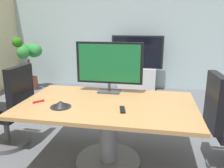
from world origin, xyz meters
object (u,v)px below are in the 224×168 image
(tv_monitor, at_px, (109,64))
(potted_plant, at_px, (29,58))
(wall_display_unit, at_px, (137,72))
(conference_table, at_px, (108,118))
(conference_phone, at_px, (61,104))
(office_chair_left, at_px, (11,114))
(remote_control, at_px, (122,110))

(tv_monitor, xyz_separation_m, potted_plant, (-2.40, 2.23, -0.33))
(wall_display_unit, distance_m, potted_plant, 2.60)
(conference_table, relative_size, conference_phone, 8.75)
(conference_table, bearing_deg, conference_phone, -154.10)
(wall_display_unit, height_order, potted_plant, wall_display_unit)
(office_chair_left, bearing_deg, tv_monitor, 105.02)
(remote_control, bearing_deg, tv_monitor, 101.37)
(conference_table, height_order, potted_plant, potted_plant)
(tv_monitor, height_order, potted_plant, tv_monitor)
(wall_display_unit, height_order, conference_phone, wall_display_unit)
(office_chair_left, bearing_deg, conference_phone, 69.88)
(potted_plant, bearing_deg, conference_table, -47.00)
(tv_monitor, height_order, remote_control, tv_monitor)
(office_chair_left, distance_m, remote_control, 1.57)
(tv_monitor, distance_m, wall_display_unit, 2.72)
(conference_table, relative_size, office_chair_left, 1.77)
(office_chair_left, relative_size, wall_display_unit, 0.83)
(conference_table, relative_size, tv_monitor, 2.29)
(tv_monitor, distance_m, potted_plant, 3.29)
(wall_display_unit, xyz_separation_m, remote_control, (0.11, -3.25, 0.31))
(conference_phone, bearing_deg, tv_monitor, 57.74)
(office_chair_left, distance_m, conference_phone, 0.97)
(tv_monitor, relative_size, conference_phone, 3.82)
(wall_display_unit, distance_m, conference_phone, 3.33)
(tv_monitor, bearing_deg, remote_control, -67.12)
(wall_display_unit, relative_size, potted_plant, 1.03)
(potted_plant, xyz_separation_m, remote_control, (2.66, -2.84, -0.02))
(office_chair_left, bearing_deg, remote_control, 80.13)
(office_chair_left, distance_m, tv_monitor, 1.43)
(remote_control, bearing_deg, potted_plant, 121.55)
(remote_control, bearing_deg, office_chair_left, 156.19)
(office_chair_left, relative_size, remote_control, 6.41)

